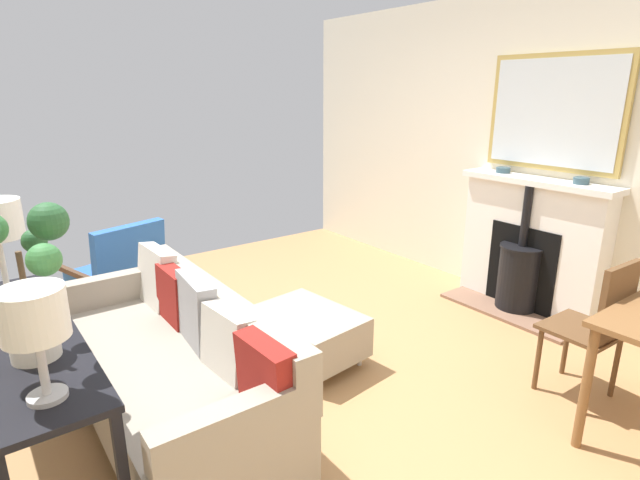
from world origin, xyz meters
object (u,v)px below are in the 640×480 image
at_px(ottoman, 308,331).
at_px(potted_plant, 19,268).
at_px(console_table, 27,350).
at_px(mantel_bowl_near, 503,170).
at_px(sofa, 175,363).
at_px(table_lamp_far_end, 34,318).
at_px(mantel_bowl_far, 581,180).
at_px(dining_chair_near_fireplace, 599,321).
at_px(book_stack, 16,310).
at_px(fireplace, 528,252).
at_px(armchair_accent, 121,266).

bearing_deg(ottoman, potted_plant, 12.16).
relative_size(console_table, potted_plant, 2.40).
height_order(mantel_bowl_near, sofa, mantel_bowl_near).
distance_m(table_lamp_far_end, potted_plant, 0.36).
height_order(mantel_bowl_far, table_lamp_far_end, mantel_bowl_far).
distance_m(potted_plant, dining_chair_near_fireplace, 3.03).
xyz_separation_m(sofa, book_stack, (0.69, -0.26, 0.42)).
height_order(fireplace, sofa, fireplace).
bearing_deg(ottoman, book_stack, -6.34).
bearing_deg(sofa, table_lamp_far_end, 42.59).
xyz_separation_m(mantel_bowl_far, dining_chair_near_fireplace, (0.96, 0.68, -0.65)).
xyz_separation_m(table_lamp_far_end, book_stack, (0.00, -0.89, -0.30)).
bearing_deg(dining_chair_near_fireplace, table_lamp_far_end, -14.11).
xyz_separation_m(console_table, book_stack, (0.00, -0.26, 0.11)).
xyz_separation_m(mantel_bowl_near, table_lamp_far_end, (3.74, 0.67, -0.09)).
bearing_deg(potted_plant, console_table, -88.33).
bearing_deg(console_table, ottoman, -177.30).
height_order(ottoman, table_lamp_far_end, table_lamp_far_end).
xyz_separation_m(fireplace, sofa, (3.02, -0.31, -0.15)).
xyz_separation_m(potted_plant, dining_chair_near_fireplace, (-2.77, 1.05, -0.63)).
xyz_separation_m(console_table, potted_plant, (-0.01, 0.28, 0.49)).
relative_size(fireplace, book_stack, 4.62).
bearing_deg(console_table, book_stack, -89.82).
xyz_separation_m(fireplace, book_stack, (3.71, -0.57, 0.27)).
relative_size(armchair_accent, book_stack, 2.99).
relative_size(sofa, table_lamp_far_end, 4.49).
bearing_deg(table_lamp_far_end, potted_plant, -91.32).
bearing_deg(dining_chair_near_fireplace, mantel_bowl_far, -144.56).
distance_m(sofa, book_stack, 0.85).
bearing_deg(potted_plant, mantel_bowl_near, -175.13).
height_order(fireplace, book_stack, fireplace).
bearing_deg(book_stack, table_lamp_far_end, 90.05).
relative_size(table_lamp_far_end, book_stack, 1.54).
height_order(armchair_accent, potted_plant, potted_plant).
relative_size(ottoman, dining_chair_near_fireplace, 0.88).
xyz_separation_m(fireplace, mantel_bowl_near, (-0.03, -0.35, 0.66)).
distance_m(mantel_bowl_far, table_lamp_far_end, 3.75).
distance_m(mantel_bowl_near, potted_plant, 3.75).
bearing_deg(book_stack, mantel_bowl_far, 166.35).
height_order(mantel_bowl_near, ottoman, mantel_bowl_near).
distance_m(table_lamp_far_end, book_stack, 0.94).
distance_m(console_table, book_stack, 0.28).
relative_size(mantel_bowl_near, mantel_bowl_far, 1.03).
distance_m(ottoman, book_stack, 1.77).
height_order(console_table, book_stack, book_stack).
bearing_deg(armchair_accent, fireplace, 147.36).
bearing_deg(table_lamp_far_end, sofa, -137.41).
bearing_deg(console_table, mantel_bowl_far, 170.22).
bearing_deg(armchair_accent, mantel_bowl_near, 152.77).
xyz_separation_m(mantel_bowl_far, console_table, (3.74, -0.65, -0.50)).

